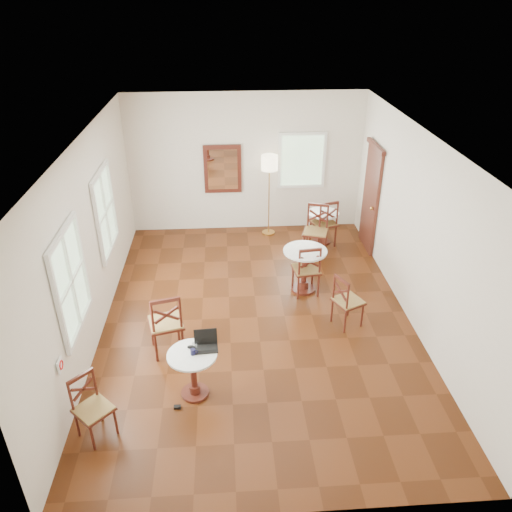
{
  "coord_description": "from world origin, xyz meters",
  "views": [
    {
      "loc": [
        -0.48,
        -6.72,
        4.87
      ],
      "look_at": [
        0.0,
        0.3,
        1.0
      ],
      "focal_mm": 34.79,
      "sensor_mm": 36.0,
      "label": 1
    }
  ],
  "objects_px": {
    "chair_mid_b": "(347,301)",
    "water_glass": "(195,346)",
    "mouse": "(191,347)",
    "laptop": "(206,343)",
    "cafe_table_near": "(193,370)",
    "chair_mid_a": "(307,269)",
    "chair_near_b": "(92,408)",
    "floor_lamp": "(269,168)",
    "chair_back_a": "(324,223)",
    "power_adapter": "(177,407)",
    "cafe_table_mid": "(304,266)",
    "navy_mug": "(193,352)",
    "chair_near_a": "(166,323)",
    "chair_back_b": "(316,231)",
    "cafe_table_back": "(323,224)"
  },
  "relations": [
    {
      "from": "chair_near_a",
      "to": "chair_mid_b",
      "type": "relative_size",
      "value": 1.15
    },
    {
      "from": "cafe_table_back",
      "to": "chair_back_b",
      "type": "height_order",
      "value": "chair_back_b"
    },
    {
      "from": "cafe_table_near",
      "to": "chair_back_b",
      "type": "height_order",
      "value": "chair_back_b"
    },
    {
      "from": "chair_near_b",
      "to": "laptop",
      "type": "height_order",
      "value": "laptop"
    },
    {
      "from": "chair_near_a",
      "to": "chair_mid_b",
      "type": "bearing_deg",
      "value": 175.39
    },
    {
      "from": "floor_lamp",
      "to": "water_glass",
      "type": "relative_size",
      "value": 15.95
    },
    {
      "from": "cafe_table_near",
      "to": "chair_mid_a",
      "type": "bearing_deg",
      "value": 51.73
    },
    {
      "from": "cafe_table_near",
      "to": "laptop",
      "type": "distance_m",
      "value": 0.39
    },
    {
      "from": "laptop",
      "to": "mouse",
      "type": "distance_m",
      "value": 0.2
    },
    {
      "from": "cafe_table_near",
      "to": "navy_mug",
      "type": "relative_size",
      "value": 7.01
    },
    {
      "from": "power_adapter",
      "to": "navy_mug",
      "type": "bearing_deg",
      "value": 45.08
    },
    {
      "from": "mouse",
      "to": "laptop",
      "type": "bearing_deg",
      "value": 24.2
    },
    {
      "from": "chair_mid_a",
      "to": "laptop",
      "type": "distance_m",
      "value": 2.82
    },
    {
      "from": "chair_mid_b",
      "to": "chair_back_a",
      "type": "xyz_separation_m",
      "value": [
        0.16,
        2.81,
        0.06
      ]
    },
    {
      "from": "chair_near_a",
      "to": "floor_lamp",
      "type": "height_order",
      "value": "floor_lamp"
    },
    {
      "from": "chair_mid_b",
      "to": "cafe_table_near",
      "type": "bearing_deg",
      "value": 95.45
    },
    {
      "from": "chair_mid_b",
      "to": "laptop",
      "type": "height_order",
      "value": "chair_mid_b"
    },
    {
      "from": "chair_mid_b",
      "to": "water_glass",
      "type": "relative_size",
      "value": 8.18
    },
    {
      "from": "chair_near_a",
      "to": "navy_mug",
      "type": "height_order",
      "value": "chair_near_a"
    },
    {
      "from": "laptop",
      "to": "mouse",
      "type": "height_order",
      "value": "laptop"
    },
    {
      "from": "cafe_table_near",
      "to": "cafe_table_mid",
      "type": "relative_size",
      "value": 0.85
    },
    {
      "from": "chair_back_a",
      "to": "chair_mid_a",
      "type": "bearing_deg",
      "value": 53.5
    },
    {
      "from": "cafe_table_mid",
      "to": "chair_mid_a",
      "type": "bearing_deg",
      "value": -78.17
    },
    {
      "from": "chair_mid_b",
      "to": "power_adapter",
      "type": "distance_m",
      "value": 3.11
    },
    {
      "from": "chair_mid_b",
      "to": "chair_back_a",
      "type": "relative_size",
      "value": 0.88
    },
    {
      "from": "chair_mid_a",
      "to": "power_adapter",
      "type": "bearing_deg",
      "value": 44.17
    },
    {
      "from": "chair_mid_b",
      "to": "water_glass",
      "type": "distance_m",
      "value": 2.7
    },
    {
      "from": "chair_near_a",
      "to": "chair_mid_a",
      "type": "xyz_separation_m",
      "value": [
        2.31,
        1.46,
        -0.04
      ]
    },
    {
      "from": "floor_lamp",
      "to": "chair_back_a",
      "type": "bearing_deg",
      "value": -29.8
    },
    {
      "from": "cafe_table_mid",
      "to": "chair_back_b",
      "type": "height_order",
      "value": "chair_back_b"
    },
    {
      "from": "laptop",
      "to": "navy_mug",
      "type": "distance_m",
      "value": 0.22
    },
    {
      "from": "chair_back_a",
      "to": "laptop",
      "type": "distance_m",
      "value": 4.71
    },
    {
      "from": "cafe_table_near",
      "to": "laptop",
      "type": "bearing_deg",
      "value": 37.74
    },
    {
      "from": "chair_near_b",
      "to": "water_glass",
      "type": "relative_size",
      "value": 7.77
    },
    {
      "from": "chair_mid_b",
      "to": "mouse",
      "type": "bearing_deg",
      "value": 93.08
    },
    {
      "from": "chair_back_a",
      "to": "navy_mug",
      "type": "distance_m",
      "value": 4.92
    },
    {
      "from": "chair_mid_b",
      "to": "water_glass",
      "type": "height_order",
      "value": "chair_mid_b"
    },
    {
      "from": "water_glass",
      "to": "chair_near_b",
      "type": "bearing_deg",
      "value": -150.57
    },
    {
      "from": "cafe_table_mid",
      "to": "chair_back_a",
      "type": "relative_size",
      "value": 0.79
    },
    {
      "from": "floor_lamp",
      "to": "laptop",
      "type": "bearing_deg",
      "value": -104.95
    },
    {
      "from": "cafe_table_back",
      "to": "laptop",
      "type": "height_order",
      "value": "laptop"
    },
    {
      "from": "chair_near_a",
      "to": "laptop",
      "type": "xyz_separation_m",
      "value": [
        0.61,
        -0.78,
        0.22
      ]
    },
    {
      "from": "chair_mid_b",
      "to": "chair_back_a",
      "type": "bearing_deg",
      "value": -28.53
    },
    {
      "from": "chair_near_a",
      "to": "water_glass",
      "type": "distance_m",
      "value": 0.98
    },
    {
      "from": "cafe_table_near",
      "to": "chair_near_b",
      "type": "height_order",
      "value": "chair_near_b"
    },
    {
      "from": "cafe_table_back",
      "to": "chair_mid_a",
      "type": "height_order",
      "value": "chair_mid_a"
    },
    {
      "from": "navy_mug",
      "to": "mouse",
      "type": "bearing_deg",
      "value": 105.97
    },
    {
      "from": "cafe_table_back",
      "to": "chair_near_a",
      "type": "xyz_separation_m",
      "value": [
        -2.96,
        -3.41,
        0.09
      ]
    },
    {
      "from": "cafe_table_mid",
      "to": "chair_mid_b",
      "type": "relative_size",
      "value": 0.89
    },
    {
      "from": "water_glass",
      "to": "laptop",
      "type": "bearing_deg",
      "value": 20.72
    }
  ]
}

